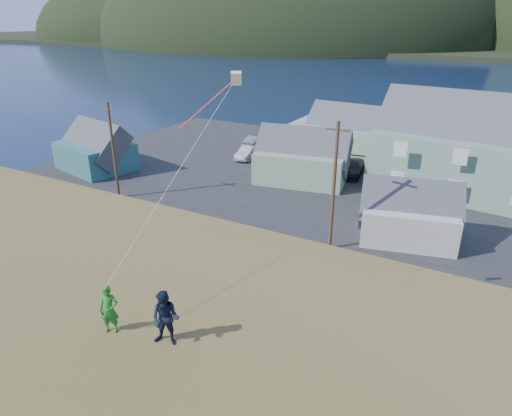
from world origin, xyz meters
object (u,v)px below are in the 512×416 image
Objects in this scene: wharf at (381,130)px; shed_teal at (95,148)px; kite_flyer_green at (109,310)px; shed_palegreen_near at (302,158)px; shed_white at (410,214)px; shed_palegreen_far at (351,132)px; kite_flyer_navy at (166,318)px.

shed_teal is at bearing -124.69° from wharf.
shed_teal is 40.50m from kite_flyer_green.
shed_white is at bearing -43.80° from shed_palegreen_near.
shed_teal is at bearing 109.48° from kite_flyer_green.
shed_palegreen_near is 1.26× the size of shed_white.
kite_flyer_navy reaches higher than shed_palegreen_far.
shed_palegreen_far reaches higher than shed_palegreen_near.
shed_palegreen_near is 0.89× the size of shed_palegreen_far.
shed_white reaches higher than wharf.
kite_flyer_navy is (-2.11, -25.04, 5.81)m from shed_white.
wharf is 25.83m from shed_palegreen_near.
wharf is 60.36m from kite_flyer_navy.
shed_palegreen_near is at bearing 74.76° from kite_flyer_green.
shed_palegreen_far reaches higher than wharf.
kite_flyer_green is (-3.91, -25.44, 5.73)m from shed_white.
shed_teal reaches higher than shed_white.
kite_flyer_navy is at bearing -26.58° from shed_teal.
kite_flyer_navy reaches higher than shed_white.
shed_teal is 0.92× the size of shed_palegreen_near.
wharf is 16.87× the size of kite_flyer_green.
shed_palegreen_far is at bearing 75.78° from shed_palegreen_near.
shed_palegreen_far is 47.29m from kite_flyer_navy.
shed_teal is 41.62m from kite_flyer_navy.
shed_palegreen_near is at bearing -88.86° from shed_palegreen_far.
shed_white is at bearing -71.89° from wharf.
kite_flyer_green reaches higher than shed_teal.
kite_flyer_navy is (10.48, -33.49, 5.47)m from shed_palegreen_near.
shed_teal is 30.26m from shed_palegreen_far.
shed_teal is at bearing -170.57° from shed_palegreen_near.
kite_flyer_navy is at bearing -108.48° from shed_white.
shed_palegreen_near reaches higher than wharf.
kite_flyer_green is (7.74, -46.43, 5.14)m from shed_palegreen_far.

